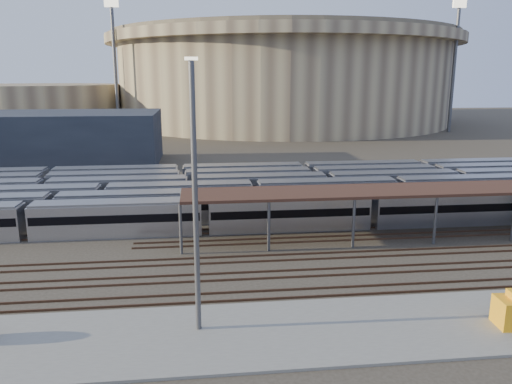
% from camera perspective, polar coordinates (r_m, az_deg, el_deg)
% --- Properties ---
extents(ground, '(420.00, 420.00, 0.00)m').
position_cam_1_polar(ground, '(48.55, 1.00, -7.24)').
color(ground, '#383026').
rests_on(ground, ground).
extents(apron, '(50.00, 9.00, 0.20)m').
position_cam_1_polar(apron, '(34.51, -4.18, -16.08)').
color(apron, gray).
rests_on(apron, ground).
extents(subway_trains, '(121.82, 23.90, 3.60)m').
position_cam_1_polar(subway_trains, '(65.38, -5.99, -0.28)').
color(subway_trains, '#B9B9BE').
rests_on(subway_trains, ground).
extents(inspection_shed, '(60.30, 6.00, 5.30)m').
position_cam_1_polar(inspection_shed, '(57.78, 22.64, 0.21)').
color(inspection_shed, '#4F5054').
rests_on(inspection_shed, ground).
extents(empty_tracks, '(170.00, 9.62, 0.18)m').
position_cam_1_polar(empty_tracks, '(43.91, 1.87, -9.39)').
color(empty_tracks, '#4C3323').
rests_on(empty_tracks, ground).
extents(stadium, '(124.00, 124.00, 32.50)m').
position_cam_1_polar(stadium, '(187.67, 3.04, 13.04)').
color(stadium, tan).
rests_on(stadium, ground).
extents(secondary_arena, '(56.00, 56.00, 14.00)m').
position_cam_1_polar(secondary_arena, '(183.49, -23.96, 8.98)').
color(secondary_arena, tan).
rests_on(secondary_arena, ground).
extents(service_building, '(42.00, 20.00, 10.00)m').
position_cam_1_polar(service_building, '(104.89, -22.66, 5.65)').
color(service_building, '#1E232D').
rests_on(service_building, ground).
extents(floodlight_0, '(4.00, 1.00, 38.40)m').
position_cam_1_polar(floodlight_0, '(156.98, -15.82, 14.07)').
color(floodlight_0, '#4F5054').
rests_on(floodlight_0, ground).
extents(floodlight_2, '(4.00, 1.00, 38.40)m').
position_cam_1_polar(floodlight_2, '(163.84, 21.73, 13.59)').
color(floodlight_2, '#4F5054').
rests_on(floodlight_2, ground).
extents(floodlight_3, '(4.00, 1.00, 38.40)m').
position_cam_1_polar(floodlight_3, '(205.16, -7.90, 14.12)').
color(floodlight_3, '#4F5054').
rests_on(floodlight_3, ground).
extents(yard_light_pole, '(0.81, 0.36, 17.83)m').
position_cam_1_polar(yard_light_pole, '(32.03, -6.96, -0.91)').
color(yard_light_pole, '#4F5054').
rests_on(yard_light_pole, apron).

